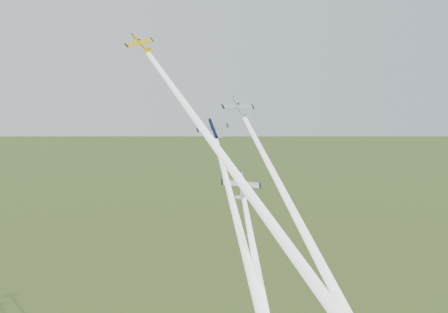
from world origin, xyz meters
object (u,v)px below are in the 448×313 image
(plane_silver_right, at_px, (239,108))
(plane_silver_low, at_px, (242,186))
(plane_yellow, at_px, (141,43))
(plane_navy, at_px, (213,129))

(plane_silver_right, distance_m, plane_silver_low, 19.62)
(plane_yellow, height_order, plane_silver_right, plane_yellow)
(plane_yellow, bearing_deg, plane_navy, -38.35)
(plane_navy, bearing_deg, plane_silver_low, -67.68)
(plane_navy, height_order, plane_silver_right, plane_silver_right)
(plane_navy, xyz_separation_m, plane_silver_right, (7.11, 2.01, 4.33))
(plane_yellow, xyz_separation_m, plane_silver_right, (21.74, -1.92, -13.83))
(plane_silver_right, relative_size, plane_silver_low, 0.96)
(plane_silver_right, bearing_deg, plane_navy, -170.01)
(plane_navy, relative_size, plane_silver_right, 0.87)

